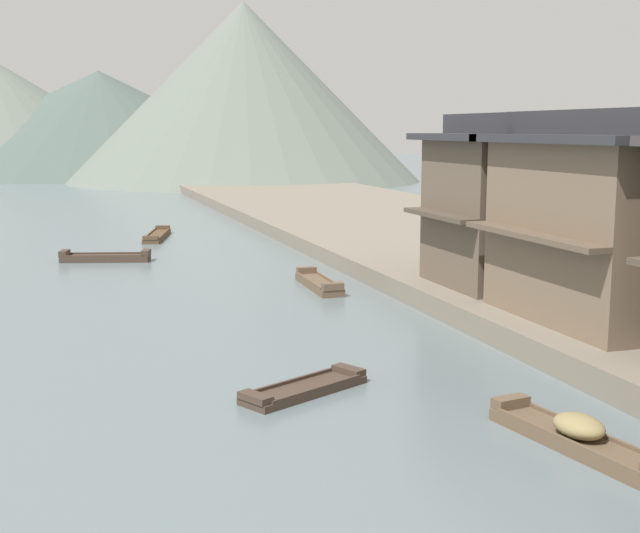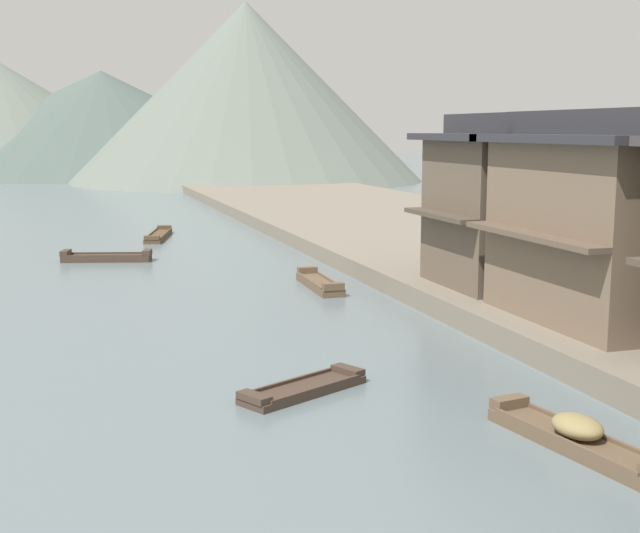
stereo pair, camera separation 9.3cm
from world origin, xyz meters
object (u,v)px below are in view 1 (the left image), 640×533
at_px(boat_moored_far, 304,389).
at_px(boat_midriver_drifting, 105,258).
at_px(boat_moored_nearest, 578,437).
at_px(boat_moored_third, 157,236).
at_px(house_waterfront_tall, 605,219).
at_px(house_waterfront_narrow, 514,201).
at_px(boat_moored_second, 319,284).

bearing_deg(boat_moored_far, boat_midriver_drifting, 98.39).
height_order(boat_moored_nearest, boat_midriver_drifting, boat_moored_nearest).
relative_size(boat_moored_third, house_waterfront_tall, 0.74).
xyz_separation_m(boat_moored_nearest, house_waterfront_narrow, (6.05, 13.05, 3.52)).
relative_size(boat_moored_third, boat_midriver_drifting, 1.26).
bearing_deg(boat_moored_third, house_waterfront_narrow, -66.04).
distance_m(boat_moored_third, house_waterfront_tall, 30.69).
distance_m(boat_moored_nearest, boat_moored_third, 36.21).
bearing_deg(house_waterfront_tall, boat_moored_far, -168.67).
xyz_separation_m(boat_moored_third, boat_midriver_drifting, (-3.42, -8.10, 0.03)).
bearing_deg(boat_moored_second, boat_moored_far, -108.89).
relative_size(house_waterfront_tall, house_waterfront_narrow, 1.16).
bearing_deg(boat_moored_second, house_waterfront_tall, -64.44).
xyz_separation_m(boat_moored_nearest, boat_moored_third, (-4.14, 35.97, -0.10)).
height_order(boat_moored_nearest, boat_moored_far, boat_moored_nearest).
relative_size(boat_moored_second, house_waterfront_narrow, 0.67).
xyz_separation_m(boat_moored_nearest, house_waterfront_tall, (5.52, 7.06, 3.50)).
bearing_deg(boat_moored_second, boat_midriver_drifting, 128.62).
bearing_deg(boat_moored_third, boat_moored_second, -76.23).
height_order(boat_moored_second, boat_moored_third, boat_moored_second).
height_order(boat_moored_second, boat_moored_far, boat_moored_second).
xyz_separation_m(boat_moored_nearest, boat_midriver_drifting, (-7.56, 27.87, -0.07)).
height_order(boat_moored_far, house_waterfront_tall, house_waterfront_tall).
xyz_separation_m(boat_moored_nearest, boat_moored_second, (0.24, 18.11, -0.07)).
distance_m(boat_moored_nearest, house_waterfront_tall, 9.63).
bearing_deg(house_waterfront_narrow, boat_moored_nearest, -114.87).
height_order(boat_moored_far, house_waterfront_narrow, house_waterfront_narrow).
distance_m(boat_moored_third, boat_midriver_drifting, 8.79).
bearing_deg(boat_moored_nearest, boat_moored_second, 89.24).
relative_size(boat_moored_far, boat_midriver_drifting, 0.80).
bearing_deg(boat_moored_nearest, boat_moored_far, 129.43).
bearing_deg(boat_midriver_drifting, house_waterfront_tall, -57.84).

